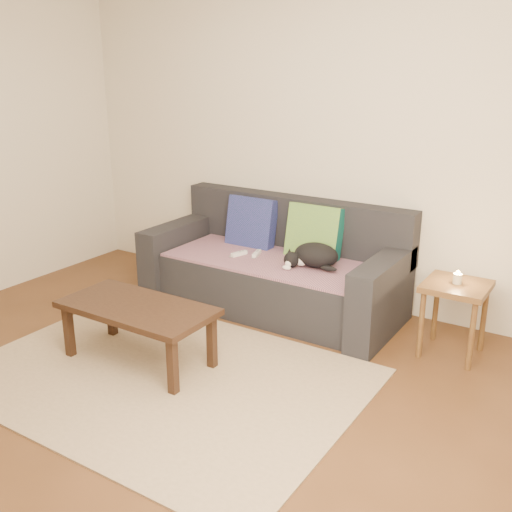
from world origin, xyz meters
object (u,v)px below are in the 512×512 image
(sofa, at_px, (275,271))
(wii_remote_a, at_px, (257,254))
(cat, at_px, (314,256))
(coffee_table, at_px, (137,312))
(wii_remote_b, at_px, (239,254))
(side_table, at_px, (456,296))

(sofa, distance_m, wii_remote_a, 0.21)
(cat, distance_m, coffee_table, 1.44)
(sofa, height_order, wii_remote_b, sofa)
(wii_remote_a, bearing_deg, cat, -105.50)
(wii_remote_b, distance_m, coffee_table, 1.19)
(wii_remote_a, bearing_deg, coffee_table, 158.44)
(wii_remote_b, height_order, side_table, side_table)
(cat, relative_size, side_table, 0.82)
(wii_remote_b, xyz_separation_m, coffee_table, (-0.01, -1.19, -0.09))
(wii_remote_a, height_order, wii_remote_b, same)
(wii_remote_a, distance_m, wii_remote_b, 0.14)
(coffee_table, bearing_deg, side_table, 35.91)
(sofa, distance_m, cat, 0.45)
(wii_remote_b, distance_m, side_table, 1.73)
(wii_remote_b, relative_size, coffee_table, 0.14)
(wii_remote_b, height_order, coffee_table, wii_remote_b)
(sofa, bearing_deg, wii_remote_b, -149.64)
(wii_remote_b, xyz_separation_m, side_table, (1.73, 0.07, -0.02))
(sofa, height_order, coffee_table, sofa)
(sofa, distance_m, wii_remote_b, 0.33)
(cat, xyz_separation_m, wii_remote_b, (-0.64, -0.08, -0.07))
(cat, distance_m, side_table, 1.09)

